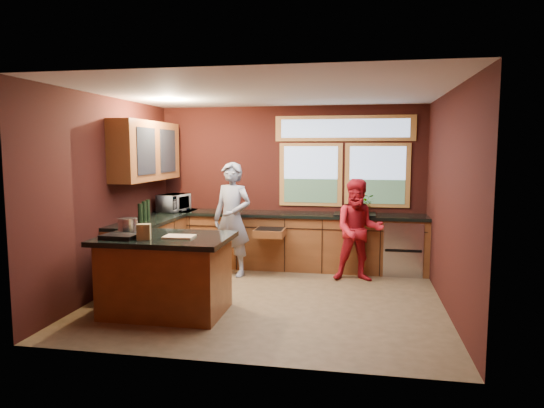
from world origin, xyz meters
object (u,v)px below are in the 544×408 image
(island, at_px, (166,274))
(stock_pot, at_px, (128,225))
(person_grey, at_px, (232,219))
(cutting_board, at_px, (179,237))
(person_red, at_px, (358,230))

(island, xyz_separation_m, stock_pot, (-0.55, 0.15, 0.56))
(island, bearing_deg, stock_pot, 164.74)
(island, bearing_deg, person_grey, 79.94)
(person_grey, bearing_deg, cutting_board, -77.09)
(person_red, distance_m, cutting_board, 2.85)
(island, height_order, cutting_board, cutting_board)
(person_red, relative_size, stock_pot, 6.42)
(person_grey, bearing_deg, person_red, 17.50)
(island, height_order, stock_pot, stock_pot)
(person_grey, relative_size, person_red, 1.15)
(person_grey, xyz_separation_m, cutting_board, (-0.13, -1.91, 0.07))
(island, height_order, person_grey, person_grey)
(person_grey, distance_m, stock_pot, 1.93)
(island, bearing_deg, cutting_board, -14.04)
(stock_pot, bearing_deg, person_red, 31.58)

